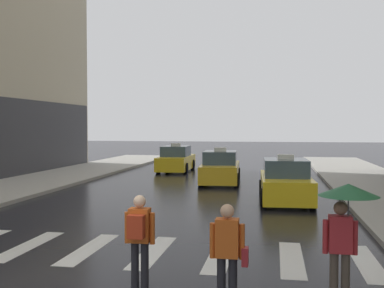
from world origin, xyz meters
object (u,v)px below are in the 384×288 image
(taxi_second, at_px, (220,169))
(pedestrian_with_umbrella, at_px, (345,210))
(pedestrian_with_handbag, at_px, (228,250))
(taxi_third, at_px, (176,160))
(taxi_lead, at_px, (285,182))
(pedestrian_with_backpack, at_px, (139,234))

(taxi_second, height_order, pedestrian_with_umbrella, pedestrian_with_umbrella)
(pedestrian_with_handbag, bearing_deg, pedestrian_with_umbrella, 17.50)
(taxi_third, bearing_deg, taxi_lead, -58.46)
(pedestrian_with_backpack, bearing_deg, pedestrian_with_umbrella, -0.59)
(pedestrian_with_umbrella, height_order, pedestrian_with_handbag, pedestrian_with_umbrella)
(taxi_lead, xyz_separation_m, taxi_second, (-3.11, 5.22, 0.00))
(taxi_second, bearing_deg, taxi_lead, -59.25)
(taxi_second, bearing_deg, taxi_third, 122.28)
(pedestrian_with_umbrella, relative_size, pedestrian_with_handbag, 1.18)
(taxi_third, height_order, pedestrian_with_handbag, taxi_third)
(taxi_second, xyz_separation_m, pedestrian_with_umbrella, (3.82, -15.35, 0.79))
(pedestrian_with_backpack, bearing_deg, taxi_second, 91.38)
(taxi_third, relative_size, pedestrian_with_backpack, 2.77)
(taxi_lead, bearing_deg, taxi_second, 120.75)
(taxi_lead, distance_m, pedestrian_with_handbag, 10.77)
(pedestrian_with_umbrella, bearing_deg, pedestrian_with_backpack, 179.41)
(pedestrian_with_handbag, bearing_deg, taxi_third, 104.32)
(taxi_lead, height_order, pedestrian_with_backpack, taxi_lead)
(taxi_lead, bearing_deg, pedestrian_with_umbrella, -85.94)
(taxi_second, relative_size, pedestrian_with_umbrella, 2.38)
(taxi_third, xyz_separation_m, pedestrian_with_backpack, (3.85, -20.82, 0.25))
(pedestrian_with_umbrella, bearing_deg, taxi_third, 109.30)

